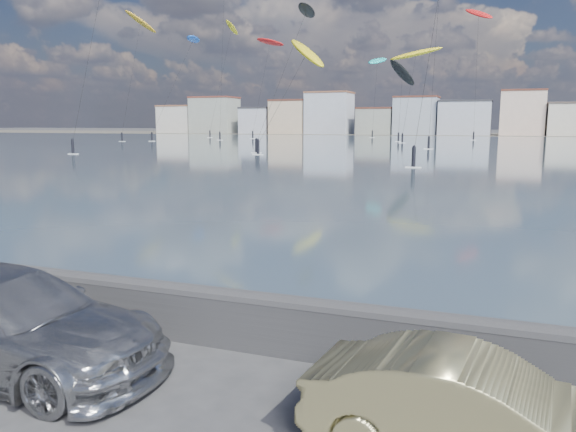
# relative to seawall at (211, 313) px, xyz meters

# --- Properties ---
(ground) EXTENTS (700.00, 700.00, 0.00)m
(ground) POSITION_rel_seawall_xyz_m (0.00, -2.70, -0.58)
(ground) COLOR #333335
(ground) RESTS_ON ground
(bay_water) EXTENTS (500.00, 177.00, 0.00)m
(bay_water) POSITION_rel_seawall_xyz_m (0.00, 88.80, -0.58)
(bay_water) COLOR #435268
(bay_water) RESTS_ON ground
(far_shore_strip) EXTENTS (500.00, 60.00, 0.00)m
(far_shore_strip) POSITION_rel_seawall_xyz_m (0.00, 197.30, -0.57)
(far_shore_strip) COLOR #4C473D
(far_shore_strip) RESTS_ON ground
(seawall) EXTENTS (400.00, 0.36, 1.08)m
(seawall) POSITION_rel_seawall_xyz_m (0.00, 0.00, 0.00)
(seawall) COLOR #28282B
(seawall) RESTS_ON ground
(far_buildings) EXTENTS (240.79, 13.26, 14.60)m
(far_buildings) POSITION_rel_seawall_xyz_m (1.31, 183.30, 5.44)
(far_buildings) COLOR beige
(far_buildings) RESTS_ON ground
(car_silver) EXTENTS (5.58, 2.33, 1.61)m
(car_silver) POSITION_rel_seawall_xyz_m (-2.56, -2.11, 0.22)
(car_silver) COLOR #A3A4A9
(car_silver) RESTS_ON ground
(car_champagne) EXTENTS (4.06, 1.77, 1.30)m
(car_champagne) POSITION_rel_seawall_xyz_m (4.57, -2.13, 0.07)
(car_champagne) COLOR tan
(car_champagne) RESTS_ON ground
(kitesurfer_2) EXTENTS (6.56, 17.52, 23.52)m
(kitesurfer_2) POSITION_rel_seawall_xyz_m (-62.13, 108.17, 21.82)
(kitesurfer_2) COLOR blue
(kitesurfer_2) RESTS_ON ground
(kitesurfer_3) EXTENTS (6.48, 14.41, 18.09)m
(kitesurfer_3) POSITION_rel_seawall_xyz_m (-16.33, 120.79, 14.22)
(kitesurfer_3) COLOR black
(kitesurfer_3) RESTS_ON ground
(kitesurfer_5) EXTENTS (6.88, 14.71, 29.21)m
(kitesurfer_5) POSITION_rel_seawall_xyz_m (-72.50, 103.05, 25.36)
(kitesurfer_5) COLOR #BF8C19
(kitesurfer_5) RESTS_ON ground
(kitesurfer_6) EXTENTS (8.04, 16.10, 32.34)m
(kitesurfer_6) POSITION_rel_seawall_xyz_m (-1.63, 140.00, 28.90)
(kitesurfer_6) COLOR red
(kitesurfer_6) RESTS_ON ground
(kitesurfer_9) EXTENTS (9.24, 11.58, 26.28)m
(kitesurfer_9) POSITION_rel_seawall_xyz_m (-51.63, 128.98, 23.43)
(kitesurfer_9) COLOR red
(kitesurfer_9) RESTS_ON ground
(kitesurfer_11) EXTENTS (8.83, 17.35, 16.77)m
(kitesurfer_11) POSITION_rel_seawall_xyz_m (-21.26, 68.43, 12.93)
(kitesurfer_11) COLOR yellow
(kitesurfer_11) RESTS_ON ground
(kitesurfer_12) EXTENTS (5.19, 12.90, 31.64)m
(kitesurfer_12) POSITION_rel_seawall_xyz_m (-65.34, 134.94, 28.43)
(kitesurfer_12) COLOR yellow
(kitesurfer_12) RESTS_ON ground
(kitesurfer_13) EXTENTS (5.55, 20.55, 23.32)m
(kitesurfer_13) POSITION_rel_seawall_xyz_m (-29.05, 154.87, 20.65)
(kitesurfer_13) COLOR #19BFBF
(kitesurfer_13) RESTS_ON ground
(kitesurfer_16) EXTENTS (10.94, 9.91, 19.57)m
(kitesurfer_16) POSITION_rel_seawall_xyz_m (-12.12, 110.86, 17.11)
(kitesurfer_16) COLOR yellow
(kitesurfer_16) RESTS_ON ground
(kitesurfer_17) EXTENTS (4.39, 19.03, 21.22)m
(kitesurfer_17) POSITION_rel_seawall_xyz_m (-23.24, 73.80, 19.43)
(kitesurfer_17) COLOR black
(kitesurfer_17) RESTS_ON ground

